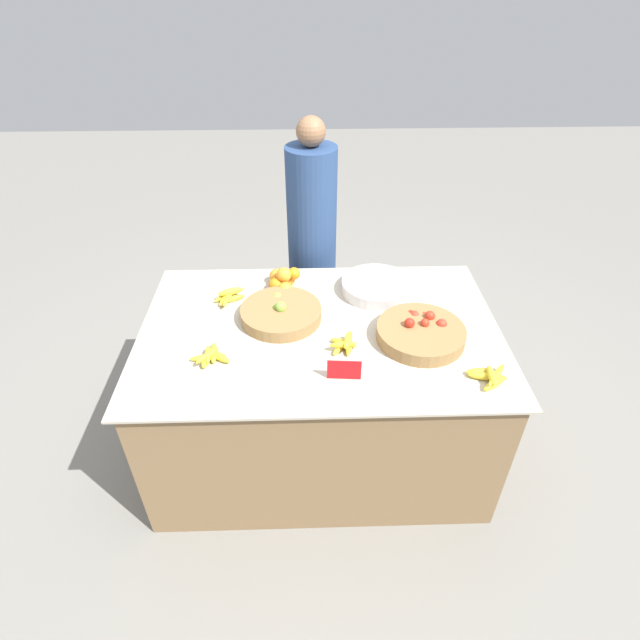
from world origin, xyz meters
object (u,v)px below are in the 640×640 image
(tomato_basket, at_px, (421,332))
(metal_bowl, at_px, (377,287))
(lime_bowl, at_px, (281,313))
(price_sign, at_px, (344,370))
(vendor_person, at_px, (312,259))

(tomato_basket, bearing_deg, metal_bowl, 111.62)
(lime_bowl, height_order, tomato_basket, tomato_basket)
(metal_bowl, bearing_deg, tomato_basket, -68.38)
(tomato_basket, height_order, price_sign, tomato_basket)
(tomato_basket, relative_size, price_sign, 2.86)
(lime_bowl, xyz_separation_m, metal_bowl, (0.48, 0.22, -0.00))
(lime_bowl, xyz_separation_m, tomato_basket, (0.63, -0.17, 0.00))
(lime_bowl, distance_m, price_sign, 0.50)
(price_sign, bearing_deg, vendor_person, 99.93)
(lime_bowl, height_order, vendor_person, vendor_person)
(tomato_basket, relative_size, metal_bowl, 1.11)
(metal_bowl, bearing_deg, price_sign, -108.29)
(tomato_basket, distance_m, price_sign, 0.44)
(metal_bowl, distance_m, vendor_person, 0.59)
(tomato_basket, xyz_separation_m, metal_bowl, (-0.15, 0.39, -0.00))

